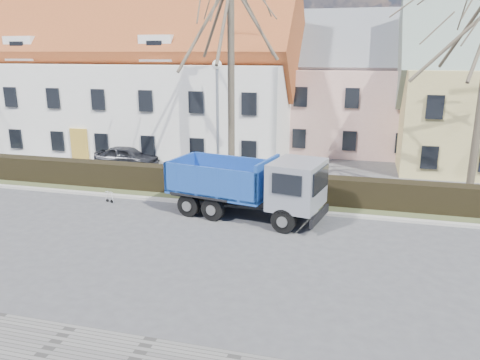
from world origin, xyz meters
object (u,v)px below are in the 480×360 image
(cart_frame, at_px, (106,196))
(parked_car_a, at_px, (127,157))
(streetlight, at_px, (218,127))
(dump_truck, at_px, (241,185))

(cart_frame, xyz_separation_m, parked_car_a, (-2.34, 6.53, 0.38))
(streetlight, bearing_deg, dump_truck, -58.70)
(dump_truck, height_order, cart_frame, dump_truck)
(streetlight, distance_m, cart_frame, 6.43)
(streetlight, bearing_deg, parked_car_a, 154.72)
(streetlight, height_order, cart_frame, streetlight)
(parked_car_a, bearing_deg, dump_truck, -128.74)
(cart_frame, bearing_deg, parked_car_a, 109.72)
(cart_frame, distance_m, parked_car_a, 6.94)
(dump_truck, relative_size, cart_frame, 10.70)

